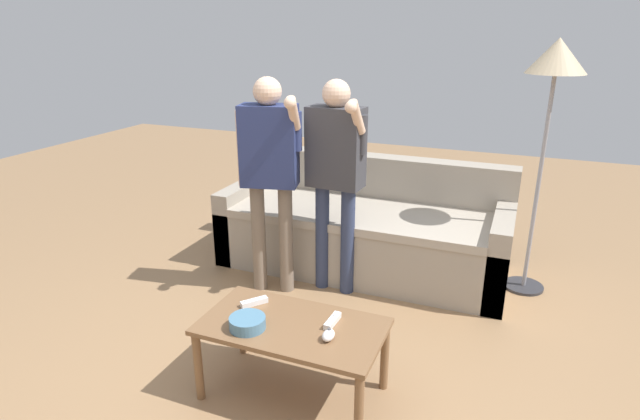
% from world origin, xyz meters
% --- Properties ---
extents(ground_plane, '(12.00, 12.00, 0.00)m').
position_xyz_m(ground_plane, '(0.00, 0.00, 0.00)').
color(ground_plane, '#93704C').
extents(couch, '(2.19, 0.88, 0.82)m').
position_xyz_m(couch, '(-0.11, 1.61, 0.30)').
color(couch, '#9E9384').
rests_on(couch, ground).
extents(coffee_table, '(0.92, 0.50, 0.41)m').
position_xyz_m(coffee_table, '(0.02, -0.01, 0.36)').
color(coffee_table, brown).
rests_on(coffee_table, ground).
extents(snack_bowl, '(0.18, 0.18, 0.06)m').
position_xyz_m(snack_bowl, '(-0.17, -0.12, 0.44)').
color(snack_bowl, teal).
rests_on(snack_bowl, coffee_table).
extents(game_remote_nunchuk, '(0.06, 0.09, 0.05)m').
position_xyz_m(game_remote_nunchuk, '(0.23, -0.07, 0.44)').
color(game_remote_nunchuk, white).
rests_on(game_remote_nunchuk, coffee_table).
extents(floor_lamp, '(0.37, 0.37, 1.74)m').
position_xyz_m(floor_lamp, '(1.10, 1.67, 1.53)').
color(floor_lamp, '#2D2D33').
rests_on(floor_lamp, ground).
extents(player_left, '(0.48, 0.33, 1.51)m').
position_xyz_m(player_left, '(-0.59, 0.97, 0.95)').
color(player_left, '#756656').
rests_on(player_left, ground).
extents(player_center, '(0.44, 0.36, 1.49)m').
position_xyz_m(player_center, '(-0.19, 1.13, 0.94)').
color(player_center, '#2D3856').
rests_on(player_center, ground).
extents(game_remote_wand_near, '(0.12, 0.14, 0.03)m').
position_xyz_m(game_remote_wand_near, '(-0.25, 0.09, 0.43)').
color(game_remote_wand_near, white).
rests_on(game_remote_wand_near, coffee_table).
extents(game_remote_wand_far, '(0.04, 0.15, 0.03)m').
position_xyz_m(game_remote_wand_far, '(0.20, 0.07, 0.43)').
color(game_remote_wand_far, white).
rests_on(game_remote_wand_far, coffee_table).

